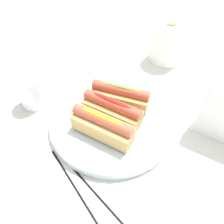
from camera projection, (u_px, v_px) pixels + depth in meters
name	position (u px, v px, depth m)	size (l,w,h in m)	color
ground_plane	(105.00, 125.00, 0.61)	(2.40, 2.40, 0.00)	silver
serving_bowl	(112.00, 121.00, 0.60)	(0.32, 0.32, 0.03)	silver
hotdog_front	(103.00, 126.00, 0.54)	(0.16, 0.07, 0.06)	tan
hotdog_back	(112.00, 110.00, 0.57)	(0.16, 0.07, 0.06)	tan
hotdog_side	(120.00, 96.00, 0.61)	(0.15, 0.05, 0.06)	tan
water_glass	(31.00, 94.00, 0.63)	(0.07, 0.07, 0.09)	white
paper_towel_roll	(168.00, 43.00, 0.77)	(0.11, 0.11, 0.13)	white
chopstick_near	(90.00, 187.00, 0.49)	(0.01, 0.01, 0.22)	black
chopstick_far	(75.00, 187.00, 0.49)	(0.01, 0.01, 0.22)	black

